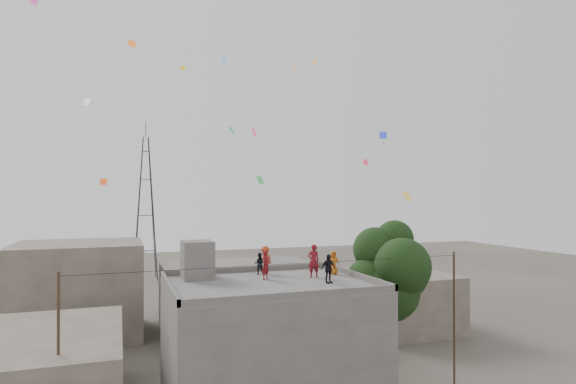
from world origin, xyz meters
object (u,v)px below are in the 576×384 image
at_px(transmission_tower, 146,208).
at_px(person_red_adult, 314,261).
at_px(tree, 390,273).
at_px(person_dark_adult, 328,269).
at_px(stair_head_box, 197,260).

relative_size(transmission_tower, person_red_adult, 11.25).
bearing_deg(tree, person_dark_adult, -160.17).
distance_m(tree, transmission_tower, 41.12).
relative_size(stair_head_box, person_dark_adult, 1.36).
relative_size(stair_head_box, transmission_tower, 0.10).
bearing_deg(transmission_tower, tree, -73.91).
relative_size(person_red_adult, person_dark_adult, 1.21).
height_order(transmission_tower, person_dark_adult, transmission_tower).
height_order(stair_head_box, tree, tree).
xyz_separation_m(stair_head_box, person_dark_adult, (6.01, -3.65, -0.27)).
bearing_deg(tree, stair_head_box, 169.26).
xyz_separation_m(stair_head_box, person_red_adult, (5.98, -1.77, -0.11)).
bearing_deg(tree, transmission_tower, 106.09).
height_order(stair_head_box, person_red_adult, stair_head_box).
distance_m(stair_head_box, tree, 10.80).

